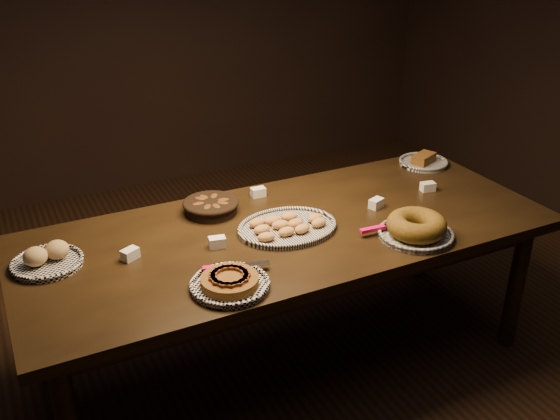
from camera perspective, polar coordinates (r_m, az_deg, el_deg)
name	(u,v)px	position (r m, az deg, el deg)	size (l,w,h in m)	color
ground	(288,360)	(3.22, 0.75, -13.54)	(5.00, 5.00, 0.00)	black
buffet_table	(289,242)	(2.84, 0.83, -2.92)	(2.40, 1.00, 0.75)	black
apple_tart_plate	(230,282)	(2.37, -4.62, -6.62)	(0.35, 0.31, 0.06)	white
madeleine_platter	(287,227)	(2.77, 0.64, -1.52)	(0.45, 0.37, 0.05)	black
bundt_cake_plate	(416,228)	(2.77, 12.33, -1.62)	(0.38, 0.33, 0.10)	black
croissant_basket	(211,205)	(2.94, -6.34, 0.42)	(0.31, 0.31, 0.07)	black
bread_roll_plate	(47,259)	(2.67, -20.54, -4.21)	(0.29, 0.29, 0.09)	white
loaf_plate	(423,161)	(3.58, 12.98, 4.35)	(0.27, 0.27, 0.06)	black
tent_cards	(290,213)	(2.88, 0.89, -0.31)	(1.60, 0.44, 0.04)	white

